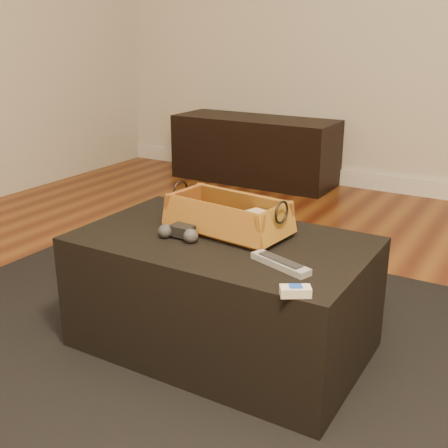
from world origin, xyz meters
The scene contains 11 objects.
floor centered at (0.00, 0.00, -0.01)m, with size 5.00×5.50×0.01m, color brown.
baseboard centered at (0.00, 2.73, 0.06)m, with size 5.00×0.04×0.12m, color white.
media_cabinet centered at (-1.18, 2.51, 0.24)m, with size 1.24×0.45×0.49m, color black.
area_rug centered at (-0.15, 0.25, 0.01)m, with size 2.60×2.00×0.01m, color black.
ottoman centered at (-0.15, 0.30, 0.22)m, with size 1.00×0.60×0.42m, color black.
tv_remote centered at (-0.19, 0.35, 0.46)m, with size 0.23×0.05×0.02m, color black.
cloth_bundle centered at (-0.05, 0.39, 0.48)m, with size 0.12×0.08×0.07m, color tan.
wicker_basket centered at (-0.17, 0.37, 0.48)m, with size 0.46×0.28×0.15m.
game_controller centered at (-0.27, 0.22, 0.46)m, with size 0.15×0.09×0.05m.
silver_remote centered at (0.13, 0.18, 0.44)m, with size 0.22×0.12×0.02m.
cream_gadget centered at (0.24, 0.02, 0.45)m, with size 0.09×0.08×0.03m.
Camera 1 is at (0.77, -1.25, 1.11)m, focal length 45.00 mm.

